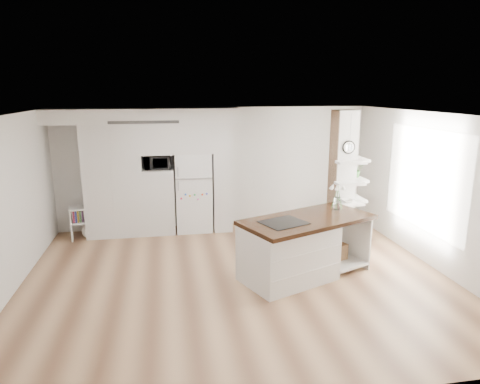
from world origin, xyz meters
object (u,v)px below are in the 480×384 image
object	(u,v)px
refrigerator	(193,192)
kitchen_island	(294,249)
bookshelf	(87,225)
floor_plant_a	(366,228)

from	to	relation	value
refrigerator	kitchen_island	world-z (taller)	refrigerator
bookshelf	floor_plant_a	world-z (taller)	bookshelf
refrigerator	floor_plant_a	size ratio (longest dim) A/B	3.79
kitchen_island	bookshelf	distance (m)	4.59
refrigerator	kitchen_island	distance (m)	3.21
bookshelf	floor_plant_a	xyz separation A→B (m)	(5.80, -1.06, -0.07)
kitchen_island	refrigerator	bearing A→B (deg)	94.47
bookshelf	refrigerator	bearing A→B (deg)	-4.79
kitchen_island	floor_plant_a	world-z (taller)	kitchen_island
kitchen_island	floor_plant_a	distance (m)	2.63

